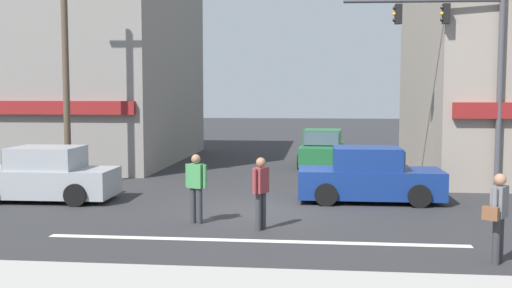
# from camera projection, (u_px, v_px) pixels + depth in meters

# --- Properties ---
(ground_plane) EXTENTS (120.00, 120.00, 0.00)m
(ground_plane) POSITION_uv_depth(u_px,v_px,m) (268.00, 209.00, 16.17)
(ground_plane) COLOR #2B2B2D
(lane_marking_stripe) EXTENTS (9.00, 0.24, 0.01)m
(lane_marking_stripe) POSITION_uv_depth(u_px,v_px,m) (254.00, 241.00, 12.70)
(lane_marking_stripe) COLOR silver
(lane_marking_stripe) RESTS_ON ground
(building_left_block) EXTENTS (11.05, 11.68, 9.41)m
(building_left_block) POSITION_uv_depth(u_px,v_px,m) (63.00, 60.00, 27.96)
(building_left_block) COLOR gray
(building_left_block) RESTS_ON ground
(street_tree) EXTENTS (3.42, 3.42, 5.25)m
(street_tree) POSITION_uv_depth(u_px,v_px,m) (488.00, 82.00, 21.37)
(street_tree) COLOR #4C3823
(street_tree) RESTS_ON ground
(utility_pole_near_left) EXTENTS (1.40, 0.22, 8.30)m
(utility_pole_near_left) POSITION_uv_depth(u_px,v_px,m) (65.00, 58.00, 19.86)
(utility_pole_near_left) COLOR brown
(utility_pole_near_left) RESTS_ON ground
(traffic_light_mast) EXTENTS (4.89, 0.37, 6.20)m
(traffic_light_mast) POSITION_uv_depth(u_px,v_px,m) (468.00, 59.00, 18.32)
(traffic_light_mast) COLOR #47474C
(traffic_light_mast) RESTS_ON ground
(sedan_crossing_leftbound) EXTENTS (2.06, 4.19, 1.58)m
(sedan_crossing_leftbound) POSITION_uv_depth(u_px,v_px,m) (322.00, 150.00, 25.71)
(sedan_crossing_leftbound) COLOR #1E6033
(sedan_crossing_leftbound) RESTS_ON ground
(sedan_crossing_center) EXTENTS (4.11, 1.90, 1.58)m
(sedan_crossing_center) POSITION_uv_depth(u_px,v_px,m) (369.00, 177.00, 17.30)
(sedan_crossing_center) COLOR navy
(sedan_crossing_center) RESTS_ON ground
(sedan_crossing_rightbound) EXTENTS (4.13, 1.94, 1.58)m
(sedan_crossing_rightbound) POSITION_uv_depth(u_px,v_px,m) (45.00, 176.00, 17.45)
(sedan_crossing_rightbound) COLOR #999EA3
(sedan_crossing_rightbound) RESTS_ON ground
(pedestrian_foreground_with_bag) EXTENTS (0.56, 0.61, 1.67)m
(pedestrian_foreground_with_bag) POSITION_uv_depth(u_px,v_px,m) (498.00, 213.00, 10.92)
(pedestrian_foreground_with_bag) COLOR #333338
(pedestrian_foreground_with_bag) RESTS_ON ground
(pedestrian_mid_crossing) EXTENTS (0.55, 0.32, 1.67)m
(pedestrian_mid_crossing) POSITION_uv_depth(u_px,v_px,m) (196.00, 184.00, 14.36)
(pedestrian_mid_crossing) COLOR #333338
(pedestrian_mid_crossing) RESTS_ON ground
(pedestrian_far_side) EXTENTS (0.37, 0.51, 1.67)m
(pedestrian_far_side) POSITION_uv_depth(u_px,v_px,m) (261.00, 189.00, 13.66)
(pedestrian_far_side) COLOR #333338
(pedestrian_far_side) RESTS_ON ground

